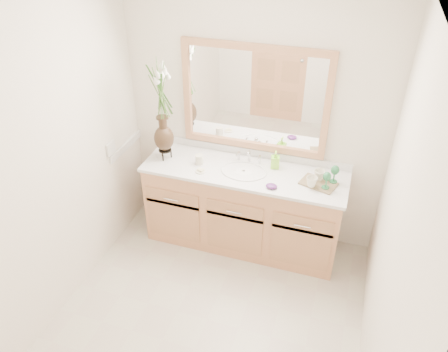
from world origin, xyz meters
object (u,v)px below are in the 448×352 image
(flower_vase, at_px, (161,99))
(soap_bottle, at_px, (275,160))
(tumbler, at_px, (199,159))
(tray, at_px, (318,184))

(flower_vase, bearing_deg, soap_bottle, 8.77)
(tumbler, distance_m, tray, 1.08)
(flower_vase, height_order, soap_bottle, flower_vase)
(soap_bottle, bearing_deg, flower_vase, 177.10)
(flower_vase, height_order, tray, flower_vase)
(flower_vase, bearing_deg, tray, 0.33)
(flower_vase, bearing_deg, tumbler, 0.30)
(tray, bearing_deg, flower_vase, -163.25)
(tumbler, xyz_separation_m, tray, (1.08, 0.01, -0.04))
(tumbler, bearing_deg, soap_bottle, 12.93)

